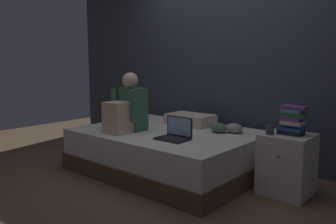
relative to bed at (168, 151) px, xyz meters
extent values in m
plane|color=brown|center=(0.20, -0.30, -0.23)|extent=(8.00, 8.00, 0.00)
cube|color=#383D4C|center=(0.20, 0.90, 1.12)|extent=(5.60, 0.10, 2.70)
cube|color=brown|center=(0.00, 0.00, -0.14)|extent=(2.00, 1.50, 0.19)
cube|color=silver|center=(0.00, 0.00, 0.10)|extent=(1.96, 1.46, 0.28)
cube|color=beige|center=(1.30, 0.21, 0.05)|extent=(0.44, 0.44, 0.57)
sphere|color=gray|center=(1.30, -0.01, 0.18)|extent=(0.04, 0.04, 0.04)
cube|color=#38664C|center=(-0.33, -0.24, 0.48)|extent=(0.30, 0.20, 0.48)
sphere|color=beige|center=(-0.33, -0.27, 0.80)|extent=(0.18, 0.18, 0.18)
cube|color=beige|center=(-0.33, -0.46, 0.41)|extent=(0.26, 0.24, 0.34)
cylinder|color=#38664C|center=(-0.49, -0.38, 0.54)|extent=(0.07, 0.07, 0.34)
cylinder|color=#38664C|center=(-0.17, -0.38, 0.54)|extent=(0.07, 0.07, 0.34)
cube|color=black|center=(0.34, -0.33, 0.25)|extent=(0.32, 0.22, 0.02)
cube|color=black|center=(0.34, -0.22, 0.36)|extent=(0.32, 0.01, 0.20)
cube|color=#8CB2EA|center=(0.34, -0.23, 0.36)|extent=(0.29, 0.00, 0.18)
cube|color=beige|center=(-0.02, 0.45, 0.30)|extent=(0.56, 0.36, 0.13)
cube|color=black|center=(1.32, 0.22, 0.36)|extent=(0.22, 0.15, 0.04)
cube|color=#284C84|center=(1.31, 0.23, 0.39)|extent=(0.22, 0.15, 0.03)
cube|color=#284C84|center=(1.33, 0.25, 0.42)|extent=(0.20, 0.14, 0.03)
cube|color=beige|center=(1.33, 0.22, 0.45)|extent=(0.19, 0.14, 0.03)
cube|color=#703D84|center=(1.31, 0.23, 0.49)|extent=(0.19, 0.13, 0.04)
cube|color=#387042|center=(1.34, 0.24, 0.52)|extent=(0.22, 0.13, 0.04)
cube|color=teal|center=(1.32, 0.24, 0.56)|extent=(0.18, 0.14, 0.04)
cube|color=#703D84|center=(1.33, 0.24, 0.59)|extent=(0.22, 0.15, 0.03)
cylinder|color=#3D3D42|center=(1.17, 0.09, 0.39)|extent=(0.08, 0.08, 0.09)
ellipsoid|color=#4C6B56|center=(0.50, 0.27, 0.29)|extent=(0.20, 0.17, 0.11)
ellipsoid|color=#8E3D47|center=(0.49, 0.29, 0.28)|extent=(0.15, 0.13, 0.08)
ellipsoid|color=gray|center=(0.64, 0.36, 0.29)|extent=(0.19, 0.16, 0.11)
camera|label=1|loc=(2.48, -2.89, 1.02)|focal=36.57mm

